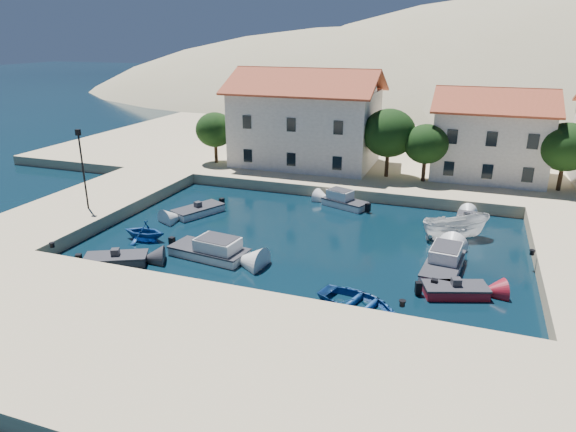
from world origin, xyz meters
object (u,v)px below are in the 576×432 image
at_px(lamppost, 82,162).
at_px(boat_east, 454,238).
at_px(cabin_cruiser_south, 209,250).
at_px(building_mid, 491,132).
at_px(cabin_cruiser_east, 443,264).
at_px(rowboat_south, 357,307).
at_px(building_left, 306,116).

height_order(lamppost, boat_east, lamppost).
relative_size(lamppost, cabin_cruiser_south, 1.13).
height_order(building_mid, boat_east, building_mid).
bearing_deg(cabin_cruiser_east, cabin_cruiser_south, 106.94).
height_order(rowboat_south, cabin_cruiser_east, cabin_cruiser_east).
xyz_separation_m(building_left, rowboat_south, (11.52, -26.32, -5.94)).
xyz_separation_m(building_left, building_mid, (18.00, 1.00, -0.71)).
relative_size(building_left, rowboat_south, 3.28).
xyz_separation_m(cabin_cruiser_south, cabin_cruiser_east, (14.78, 2.92, 0.00)).
xyz_separation_m(building_left, cabin_cruiser_south, (0.79, -23.06, -5.46)).
relative_size(lamppost, cabin_cruiser_east, 1.18).
bearing_deg(building_left, cabin_cruiser_south, -88.05).
bearing_deg(building_left, cabin_cruiser_east, -52.29).
distance_m(building_left, boat_east, 22.21).
height_order(building_mid, rowboat_south, building_mid).
xyz_separation_m(cabin_cruiser_south, rowboat_south, (10.74, -3.26, -0.48)).
distance_m(cabin_cruiser_south, rowboat_south, 11.23).
distance_m(rowboat_south, cabin_cruiser_east, 7.40).
relative_size(building_left, boat_east, 2.92).
bearing_deg(building_mid, building_left, -176.82).
xyz_separation_m(cabin_cruiser_south, boat_east, (15.20, 8.83, -0.48)).
bearing_deg(cabin_cruiser_east, building_mid, -0.79).
bearing_deg(building_left, rowboat_south, -66.36).
relative_size(rowboat_south, cabin_cruiser_east, 0.85).
relative_size(rowboat_south, boat_east, 0.89).
relative_size(building_left, building_mid, 1.40).
bearing_deg(building_left, building_mid, 3.18).
bearing_deg(rowboat_south, cabin_cruiser_east, -16.53).
distance_m(building_left, lamppost, 23.10).
bearing_deg(lamppost, building_left, 60.10).
distance_m(lamppost, cabin_cruiser_south, 13.36).
distance_m(lamppost, rowboat_south, 24.34).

